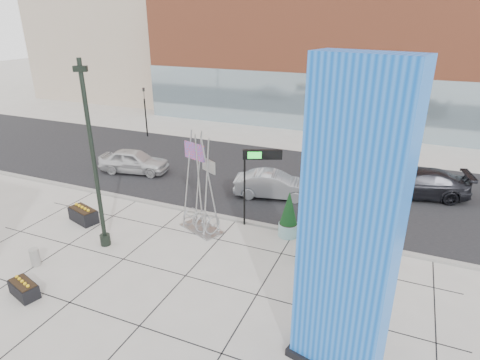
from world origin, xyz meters
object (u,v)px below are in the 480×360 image
at_px(lamp_post, 96,176).
at_px(concrete_bollard, 35,257).
at_px(overhead_street_sign, 258,163).
at_px(car_silver_mid, 274,185).
at_px(blue_pylon, 348,239).
at_px(public_art_sculpture, 201,206).
at_px(car_white_west, 134,161).

height_order(lamp_post, concrete_bollard, lamp_post).
distance_m(overhead_street_sign, car_silver_mid, 4.48).
relative_size(blue_pylon, concrete_bollard, 11.88).
xyz_separation_m(blue_pylon, overhead_street_sign, (-5.02, 6.87, -0.94)).
distance_m(blue_pylon, concrete_bollard, 12.84).
bearing_deg(public_art_sculpture, car_silver_mid, 91.59).
height_order(lamp_post, overhead_street_sign, lamp_post).
height_order(public_art_sculpture, overhead_street_sign, public_art_sculpture).
bearing_deg(lamp_post, blue_pylon, -14.31).
relative_size(concrete_bollard, overhead_street_sign, 0.19).
bearing_deg(lamp_post, overhead_street_sign, 36.28).
bearing_deg(overhead_street_sign, car_white_west, 136.21).
height_order(blue_pylon, car_silver_mid, blue_pylon).
xyz_separation_m(lamp_post, public_art_sculpture, (3.30, 2.90, -2.03)).
bearing_deg(overhead_street_sign, blue_pylon, -76.81).
distance_m(lamp_post, car_white_west, 9.38).
bearing_deg(blue_pylon, car_white_west, 158.80).
xyz_separation_m(overhead_street_sign, car_white_west, (-9.96, 3.79, -2.54)).
xyz_separation_m(public_art_sculpture, concrete_bollard, (-4.87, -5.27, -0.89)).
xyz_separation_m(lamp_post, car_white_west, (-4.31, 7.94, -2.53)).
height_order(lamp_post, car_silver_mid, lamp_post).
height_order(concrete_bollard, car_white_west, car_white_west).
distance_m(blue_pylon, car_silver_mid, 12.33).
relative_size(car_white_west, car_silver_mid, 1.02).
distance_m(blue_pylon, public_art_sculpture, 9.73).
height_order(public_art_sculpture, concrete_bollard, public_art_sculpture).
distance_m(blue_pylon, lamp_post, 11.05).
bearing_deg(blue_pylon, car_silver_mid, 131.40).
distance_m(public_art_sculpture, car_silver_mid, 5.31).
distance_m(public_art_sculpture, concrete_bollard, 7.23).
bearing_deg(car_silver_mid, overhead_street_sign, 173.33).
xyz_separation_m(blue_pylon, concrete_bollard, (-12.24, 0.35, -3.87)).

